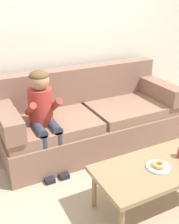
{
  "coord_description": "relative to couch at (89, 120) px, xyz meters",
  "views": [
    {
      "loc": [
        -1.38,
        -1.91,
        1.84
      ],
      "look_at": [
        -0.19,
        0.45,
        0.65
      ],
      "focal_mm": 43.69,
      "sensor_mm": 36.0,
      "label": 1
    }
  ],
  "objects": [
    {
      "name": "person_child",
      "position": [
        -0.65,
        -0.21,
        0.33
      ],
      "size": [
        0.34,
        0.58,
        1.1
      ],
      "color": "#AD3833",
      "rests_on": "ground"
    },
    {
      "name": "couch",
      "position": [
        0.0,
        0.0,
        0.0
      ],
      "size": [
        2.21,
        0.9,
        0.95
      ],
      "color": "#846051",
      "rests_on": "ground"
    },
    {
      "name": "donut",
      "position": [
        0.02,
        -1.29,
        0.13
      ],
      "size": [
        0.14,
        0.14,
        0.04
      ],
      "primitive_type": "torus",
      "rotation": [
        0.0,
        0.0,
        2.92
      ],
      "color": "tan",
      "rests_on": "plate"
    },
    {
      "name": "toy_controller",
      "position": [
        0.56,
        -0.78,
        -0.32
      ],
      "size": [
        0.23,
        0.09,
        0.05
      ],
      "rotation": [
        0.0,
        0.0,
        0.28
      ],
      "color": "#339E56",
      "rests_on": "ground"
    },
    {
      "name": "plate",
      "position": [
        0.02,
        -1.29,
        0.1
      ],
      "size": [
        0.21,
        0.21,
        0.01
      ],
      "primitive_type": "cylinder",
      "color": "white",
      "rests_on": "coffee_table"
    },
    {
      "name": "coffee_table",
      "position": [
        0.0,
        -1.27,
        0.05
      ],
      "size": [
        1.08,
        0.57,
        0.44
      ],
      "color": "#937551",
      "rests_on": "ground"
    },
    {
      "name": "ground",
      "position": [
        -0.01,
        -0.85,
        -0.34
      ],
      "size": [
        10.0,
        10.0,
        0.0
      ],
      "primitive_type": "plane",
      "color": "#9E896B"
    },
    {
      "name": "area_rug",
      "position": [
        -0.01,
        -1.1,
        -0.34
      ],
      "size": [
        2.68,
        2.05,
        0.01
      ],
      "primitive_type": "cube",
      "color": "tan",
      "rests_on": "ground"
    },
    {
      "name": "wall_back",
      "position": [
        -0.01,
        0.55,
        1.06
      ],
      "size": [
        8.0,
        0.1,
        2.8
      ],
      "primitive_type": "cube",
      "color": "silver",
      "rests_on": "ground"
    }
  ]
}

